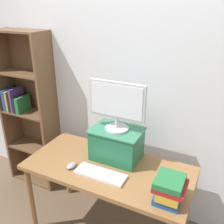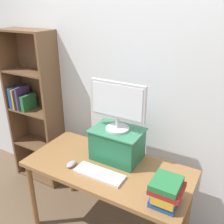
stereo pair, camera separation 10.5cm
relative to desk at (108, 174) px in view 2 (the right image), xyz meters
The scene contains 8 objects.
back_wall 0.82m from the desk, 90.00° to the left, with size 7.00×0.08×2.60m.
desk is the anchor object (origin of this frame).
bookshelf_unit 1.25m from the desk, 163.39° to the left, with size 0.61×0.28×1.77m.
riser_box 0.28m from the desk, 87.41° to the left, with size 0.43×0.31×0.28m.
computer_monitor 0.61m from the desk, 87.38° to the left, with size 0.49×0.20×0.42m.
keyboard 0.16m from the desk, 87.89° to the right, with size 0.42×0.14×0.02m.
computer_mouse 0.32m from the desk, 151.90° to the right, with size 0.06×0.10×0.04m.
book_stack 0.61m from the desk, 16.46° to the right, with size 0.21×0.25×0.19m.
Camera 2 is at (0.89, -1.50, 2.00)m, focal length 40.00 mm.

